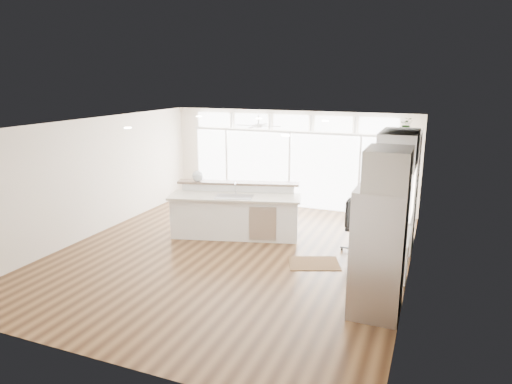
% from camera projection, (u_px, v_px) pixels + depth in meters
% --- Properties ---
extents(floor, '(7.00, 8.00, 0.02)m').
position_uv_depth(floor, '(231.00, 254.00, 9.53)').
color(floor, '#402713').
rests_on(floor, ground).
extents(ceiling, '(7.00, 8.00, 0.02)m').
position_uv_depth(ceiling, '(230.00, 124.00, 8.87)').
color(ceiling, white).
rests_on(ceiling, wall_back).
extents(wall_back, '(7.00, 0.04, 2.70)m').
position_uv_depth(wall_back, '(291.00, 159.00, 12.80)').
color(wall_back, silver).
rests_on(wall_back, floor).
extents(wall_front, '(7.00, 0.04, 2.70)m').
position_uv_depth(wall_front, '(93.00, 265.00, 5.60)').
color(wall_front, silver).
rests_on(wall_front, floor).
extents(wall_left, '(0.04, 8.00, 2.70)m').
position_uv_depth(wall_left, '(92.00, 177.00, 10.47)').
color(wall_left, silver).
rests_on(wall_left, floor).
extents(wall_right, '(0.04, 8.00, 2.70)m').
position_uv_depth(wall_right, '(413.00, 209.00, 7.94)').
color(wall_right, silver).
rests_on(wall_right, floor).
extents(glass_wall, '(5.80, 0.06, 2.08)m').
position_uv_depth(glass_wall, '(290.00, 170.00, 12.82)').
color(glass_wall, white).
rests_on(glass_wall, wall_back).
extents(transom_row, '(5.90, 0.06, 0.40)m').
position_uv_depth(transom_row, '(291.00, 122.00, 12.49)').
color(transom_row, white).
rests_on(transom_row, wall_back).
extents(desk_window, '(0.04, 0.85, 0.85)m').
position_uv_depth(desk_window, '(412.00, 194.00, 8.17)').
color(desk_window, white).
rests_on(desk_window, wall_right).
extents(ceiling_fan, '(1.16, 1.16, 0.32)m').
position_uv_depth(ceiling_fan, '(258.00, 122.00, 11.63)').
color(ceiling_fan, silver).
rests_on(ceiling_fan, ceiling).
extents(recessed_lights, '(3.40, 3.00, 0.02)m').
position_uv_depth(recessed_lights, '(234.00, 124.00, 9.06)').
color(recessed_lights, white).
rests_on(recessed_lights, ceiling).
extents(oven_cabinet, '(0.64, 1.20, 2.50)m').
position_uv_depth(oven_cabinet, '(401.00, 190.00, 9.70)').
color(oven_cabinet, white).
rests_on(oven_cabinet, floor).
extents(desk_nook, '(0.72, 1.30, 0.76)m').
position_uv_depth(desk_nook, '(389.00, 253.00, 8.58)').
color(desk_nook, white).
rests_on(desk_nook, floor).
extents(upper_cabinets, '(0.64, 1.30, 0.64)m').
position_uv_depth(upper_cabinets, '(399.00, 149.00, 8.08)').
color(upper_cabinets, white).
rests_on(upper_cabinets, wall_right).
extents(refrigerator, '(0.76, 0.90, 2.00)m').
position_uv_depth(refrigerator, '(378.00, 252.00, 6.95)').
color(refrigerator, '#B9B8BD').
rests_on(refrigerator, floor).
extents(fridge_cabinet, '(0.64, 0.90, 0.60)m').
position_uv_depth(fridge_cabinet, '(388.00, 169.00, 6.61)').
color(fridge_cabinet, white).
rests_on(fridge_cabinet, wall_right).
extents(framed_photos, '(0.06, 0.22, 0.80)m').
position_uv_depth(framed_photos, '(414.00, 194.00, 8.77)').
color(framed_photos, black).
rests_on(framed_photos, wall_right).
extents(kitchen_island, '(3.18, 1.88, 1.19)m').
position_uv_depth(kitchen_island, '(235.00, 212.00, 10.44)').
color(kitchen_island, white).
rests_on(kitchen_island, floor).
extents(rug, '(1.18, 1.02, 0.01)m').
position_uv_depth(rug, '(314.00, 263.00, 9.03)').
color(rug, '#3C2413').
rests_on(rug, floor).
extents(office_chair, '(0.59, 0.54, 1.12)m').
position_uv_depth(office_chair, '(357.00, 227.00, 9.47)').
color(office_chair, black).
rests_on(office_chair, floor).
extents(fishbowl, '(0.29, 0.29, 0.26)m').
position_uv_depth(fishbowl, '(198.00, 176.00, 10.76)').
color(fishbowl, silver).
rests_on(fishbowl, kitchen_island).
extents(monitor, '(0.10, 0.54, 0.44)m').
position_uv_depth(monitor, '(387.00, 222.00, 8.46)').
color(monitor, black).
rests_on(monitor, desk_nook).
extents(keyboard, '(0.11, 0.30, 0.01)m').
position_uv_depth(keyboard, '(376.00, 231.00, 8.57)').
color(keyboard, silver).
rests_on(keyboard, desk_nook).
extents(potted_plant, '(0.28, 0.31, 0.22)m').
position_uv_depth(potted_plant, '(406.00, 126.00, 9.37)').
color(potted_plant, '#315B27').
rests_on(potted_plant, oven_cabinet).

